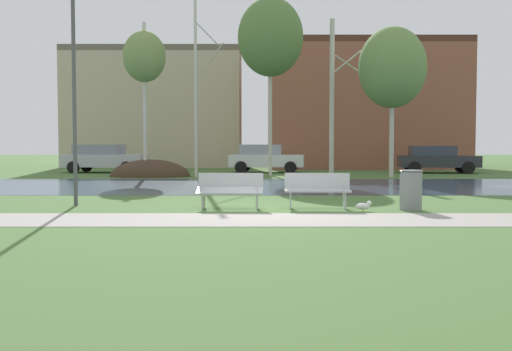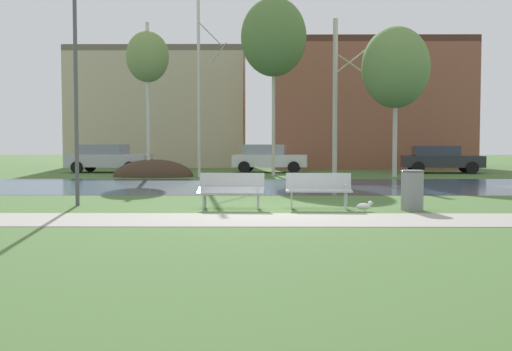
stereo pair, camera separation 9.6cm
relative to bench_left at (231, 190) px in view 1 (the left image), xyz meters
name	(u,v)px [view 1 (the left image)]	position (x,y,z in m)	size (l,w,h in m)	color
ground_plane	(268,183)	(1.06, 9.45, -0.47)	(120.00, 120.00, 0.00)	#476B33
paved_path_strip	(278,220)	(1.06, -2.16, -0.47)	(60.00, 2.27, 0.01)	#9E998E
river_band	(269,186)	(1.06, 8.11, -0.47)	(80.00, 8.66, 0.01)	#2D475B
soil_mound	(151,177)	(-4.43, 14.35, -0.47)	(3.84, 2.47, 1.65)	#423021
bench_left	(231,190)	(0.00, 0.00, 0.00)	(1.62, 0.63, 0.87)	#B2B5B7
bench_right	(319,190)	(2.13, 0.00, 0.00)	(1.62, 0.64, 0.87)	#B2B5B7
trash_bin	(412,189)	(4.34, -0.27, 0.03)	(0.55, 0.55, 0.96)	gray
seagull	(365,206)	(3.16, -0.58, -0.34)	(0.42, 0.15, 0.25)	white
streetlamp	(75,49)	(-4.00, 0.76, 3.52)	(0.32, 0.32, 6.09)	#4C4C51
birch_far_left	(146,57)	(-4.61, 14.14, 5.15)	(2.00, 2.00, 7.26)	beige
birch_left	(197,75)	(-2.18, 14.09, 4.34)	(1.42, 2.42, 9.49)	beige
birch_center_left	(272,37)	(1.34, 15.56, 6.33)	(3.22, 3.22, 8.74)	beige
birch_center	(334,95)	(4.43, 15.64, 3.49)	(1.56, 2.68, 7.72)	beige
birch_center_right	(394,68)	(7.05, 14.22, 4.68)	(3.18, 3.18, 7.08)	beige
parked_van_nearest_silver	(105,158)	(-7.64, 18.48, 0.33)	(4.57, 2.44, 1.52)	#B2B5BC
parked_sedan_second_white	(267,158)	(1.14, 18.62, 0.33)	(4.17, 2.35, 1.53)	silver
parked_hatch_third_dark	(438,159)	(10.33, 18.05, 0.30)	(4.31, 2.35, 1.45)	#282B30
building_beige_block	(158,109)	(-6.27, 27.73, 3.49)	(11.65, 6.16, 7.93)	#BCAD8E
building_brick_low	(361,107)	(7.65, 26.78, 3.54)	(12.21, 9.92, 8.03)	brown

